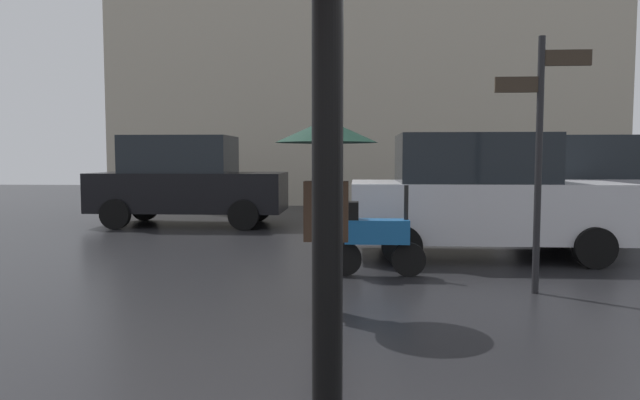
% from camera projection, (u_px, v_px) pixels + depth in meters
% --- Properties ---
extents(pedestrian_with_umbrella, '(1.04, 1.04, 1.99)m').
position_uv_depth(pedestrian_with_umbrella, '(326.00, 158.00, 5.79)').
color(pedestrian_with_umbrella, black).
rests_on(pedestrian_with_umbrella, ground).
extents(parked_scooter, '(1.32, 0.32, 1.23)m').
position_uv_depth(parked_scooter, '(374.00, 236.00, 7.74)').
color(parked_scooter, black).
rests_on(parked_scooter, ground).
extents(parked_car_left, '(4.40, 2.01, 2.01)m').
position_uv_depth(parked_car_left, '(621.00, 188.00, 10.98)').
color(parked_car_left, gray).
rests_on(parked_car_left, ground).
extents(parked_car_right, '(4.27, 2.01, 1.97)m').
position_uv_depth(parked_car_right, '(481.00, 196.00, 9.24)').
color(parked_car_right, silver).
rests_on(parked_car_right, ground).
extents(parked_car_distant, '(4.46, 1.98, 2.11)m').
position_uv_depth(parked_car_distant, '(187.00, 181.00, 13.55)').
color(parked_car_distant, black).
rests_on(parked_car_distant, ground).
extents(street_signpost, '(1.08, 0.08, 3.00)m').
position_uv_depth(street_signpost, '(540.00, 139.00, 6.65)').
color(street_signpost, black).
rests_on(street_signpost, ground).
extents(building_block, '(17.17, 2.89, 12.41)m').
position_uv_depth(building_block, '(362.00, 25.00, 19.89)').
color(building_block, '#B2A893').
rests_on(building_block, ground).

